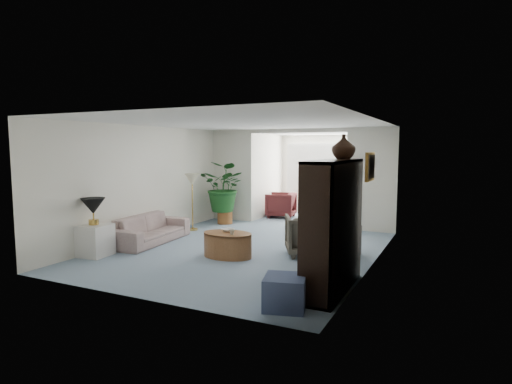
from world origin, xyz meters
The scene contains 26 objects.
floor centered at (0.00, 0.00, 0.00)m, with size 6.00×6.00×0.00m, color #8BA1B8.
sunroom_floor centered at (0.00, 4.10, 0.00)m, with size 2.60×2.60×0.00m, color #8BA1B8.
back_pier_left centered at (-1.90, 3.00, 1.25)m, with size 1.20×0.12×2.50m, color white.
back_pier_right centered at (1.90, 3.00, 1.25)m, with size 1.20×0.12×2.50m, color white.
back_header centered at (0.00, 3.00, 2.45)m, with size 2.60×0.12×0.10m, color white.
window_pane centered at (0.00, 5.18, 1.40)m, with size 2.20×0.02×1.50m, color white.
window_blinds centered at (0.00, 5.15, 1.40)m, with size 2.20×0.02×1.50m, color white.
framed_picture centered at (2.46, -0.10, 1.70)m, with size 0.04×0.50×0.40m, color beige.
sofa centered at (-2.10, -0.24, 0.29)m, with size 2.00×0.78×0.58m, color #B7AB9B.
end_table centered at (-2.30, -1.59, 0.30)m, with size 0.54×0.54×0.59m, color white.
table_lamp centered at (-2.30, -1.59, 0.94)m, with size 0.44×0.44×0.30m, color black.
floor_lamp centered at (-2.06, 1.29, 1.25)m, with size 0.36×0.36×0.28m, color beige.
coffee_table centered at (-0.02, -0.57, 0.23)m, with size 0.95×0.95×0.45m, color #965C36.
coffee_bowl centered at (-0.07, -0.47, 0.48)m, with size 0.23×0.23×0.06m, color white.
coffee_cup centered at (0.13, -0.67, 0.50)m, with size 0.10×0.10×0.09m, color beige.
wingback_chair centered at (1.27, 0.23, 0.38)m, with size 0.81×0.83×0.75m, color #625D4E.
side_table_dark centered at (1.97, 0.53, 0.27)m, with size 0.45×0.36×0.55m, color black.
entertainment_cabinet centered at (2.23, -1.54, 0.92)m, with size 0.44×1.66×1.85m, color black.
cabinet_urn centered at (2.23, -1.04, 2.03)m, with size 0.35×0.35×0.36m, color black.
ottoman centered at (1.88, -2.47, 0.20)m, with size 0.51×0.51×0.41m, color #4D5C84.
plant_pot centered at (-1.80, 2.42, 0.16)m, with size 0.40×0.40×0.32m, color #94572A.
house_plant centered at (-1.80, 2.42, 0.98)m, with size 1.20×1.04×1.33m, color #1C521E.
sunroom_chair_blue centered at (0.65, 4.02, 0.33)m, with size 0.70×0.72×0.66m, color #4D5C84.
sunroom_chair_maroon centered at (-0.85, 4.02, 0.36)m, with size 0.77×0.79×0.72m, color #5A1F23.
sunroom_table centered at (-0.10, 4.77, 0.28)m, with size 0.47×0.36×0.57m, color #965C36.
shelf_clutter centered at (2.18, -1.55, 1.20)m, with size 0.30×0.96×1.06m.
Camera 1 is at (3.80, -7.28, 2.01)m, focal length 29.75 mm.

